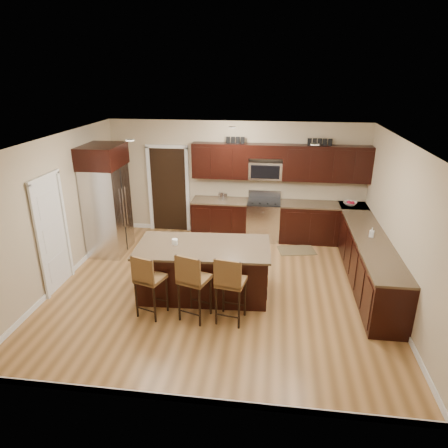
# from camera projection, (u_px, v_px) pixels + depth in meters

# --- Properties ---
(floor) EXTENTS (6.00, 6.00, 0.00)m
(floor) POSITION_uv_depth(u_px,v_px,m) (220.00, 288.00, 7.37)
(floor) COLOR #A57541
(floor) RESTS_ON ground
(ceiling) EXTENTS (6.00, 6.00, 0.00)m
(ceiling) POSITION_uv_depth(u_px,v_px,m) (220.00, 141.00, 6.39)
(ceiling) COLOR silver
(ceiling) RESTS_ON wall_back
(wall_back) EXTENTS (6.00, 0.00, 6.00)m
(wall_back) POSITION_uv_depth(u_px,v_px,m) (236.00, 179.00, 9.42)
(wall_back) COLOR tan
(wall_back) RESTS_ON floor
(wall_left) EXTENTS (0.00, 5.50, 5.50)m
(wall_left) POSITION_uv_depth(u_px,v_px,m) (57.00, 212.00, 7.25)
(wall_left) COLOR tan
(wall_left) RESTS_ON floor
(wall_right) EXTENTS (0.00, 5.50, 5.50)m
(wall_right) POSITION_uv_depth(u_px,v_px,m) (402.00, 228.00, 6.52)
(wall_right) COLOR tan
(wall_right) RESTS_ON floor
(base_cabinets) EXTENTS (4.02, 3.96, 0.92)m
(base_cabinets) POSITION_uv_depth(u_px,v_px,m) (320.00, 240.00, 8.31)
(base_cabinets) COLOR black
(base_cabinets) RESTS_ON floor
(upper_cabinets) EXTENTS (4.00, 0.33, 0.80)m
(upper_cabinets) POSITION_uv_depth(u_px,v_px,m) (282.00, 161.00, 8.97)
(upper_cabinets) COLOR black
(upper_cabinets) RESTS_ON wall_back
(range) EXTENTS (0.76, 0.64, 1.11)m
(range) POSITION_uv_depth(u_px,v_px,m) (263.00, 220.00, 9.38)
(range) COLOR silver
(range) RESTS_ON floor
(microwave) EXTENTS (0.76, 0.31, 0.40)m
(microwave) POSITION_uv_depth(u_px,v_px,m) (265.00, 170.00, 9.11)
(microwave) COLOR silver
(microwave) RESTS_ON upper_cabinets
(doorway) EXTENTS (0.85, 0.03, 2.06)m
(doorway) POSITION_uv_depth(u_px,v_px,m) (169.00, 190.00, 9.73)
(doorway) COLOR black
(doorway) RESTS_ON floor
(pantry_door) EXTENTS (0.03, 0.80, 2.04)m
(pantry_door) POSITION_uv_depth(u_px,v_px,m) (52.00, 235.00, 7.09)
(pantry_door) COLOR white
(pantry_door) RESTS_ON floor
(letter_decor) EXTENTS (2.20, 0.03, 0.15)m
(letter_decor) POSITION_uv_depth(u_px,v_px,m) (276.00, 141.00, 8.82)
(letter_decor) COLOR black
(letter_decor) RESTS_ON upper_cabinets
(island) EXTENTS (2.38, 1.34, 0.92)m
(island) POSITION_uv_depth(u_px,v_px,m) (204.00, 271.00, 7.08)
(island) COLOR black
(island) RESTS_ON floor
(stool_left) EXTENTS (0.51, 0.51, 1.09)m
(stool_left) POSITION_uv_depth(u_px,v_px,m) (148.00, 279.00, 6.30)
(stool_left) COLOR brown
(stool_left) RESTS_ON floor
(stool_mid) EXTENTS (0.55, 0.55, 1.16)m
(stool_mid) POSITION_uv_depth(u_px,v_px,m) (192.00, 280.00, 6.19)
(stool_mid) COLOR brown
(stool_mid) RESTS_ON floor
(stool_right) EXTENTS (0.50, 0.50, 1.15)m
(stool_right) POSITION_uv_depth(u_px,v_px,m) (230.00, 283.00, 6.12)
(stool_right) COLOR brown
(stool_right) RESTS_ON floor
(refrigerator) EXTENTS (0.79, 1.01, 2.35)m
(refrigerator) POSITION_uv_depth(u_px,v_px,m) (107.00, 199.00, 8.46)
(refrigerator) COLOR silver
(refrigerator) RESTS_ON floor
(floor_mat) EXTENTS (0.89, 0.68, 0.01)m
(floor_mat) POSITION_uv_depth(u_px,v_px,m) (296.00, 250.00, 8.90)
(floor_mat) COLOR brown
(floor_mat) RESTS_ON floor
(fruit_bowl) EXTENTS (0.38, 0.38, 0.07)m
(fruit_bowl) POSITION_uv_depth(u_px,v_px,m) (350.00, 204.00, 8.97)
(fruit_bowl) COLOR silver
(fruit_bowl) RESTS_ON base_cabinets
(soap_bottle) EXTENTS (0.10, 0.10, 0.18)m
(soap_bottle) POSITION_uv_depth(u_px,v_px,m) (372.00, 232.00, 7.25)
(soap_bottle) COLOR #B2B2B2
(soap_bottle) RESTS_ON base_cabinets
(canister_tall) EXTENTS (0.12, 0.12, 0.18)m
(canister_tall) POSITION_uv_depth(u_px,v_px,m) (221.00, 196.00, 9.31)
(canister_tall) COLOR silver
(canister_tall) RESTS_ON base_cabinets
(canister_short) EXTENTS (0.11, 0.11, 0.16)m
(canister_short) POSITION_uv_depth(u_px,v_px,m) (225.00, 197.00, 9.30)
(canister_short) COLOR silver
(canister_short) RESTS_ON base_cabinets
(island_jar) EXTENTS (0.10, 0.10, 0.10)m
(island_jar) POSITION_uv_depth(u_px,v_px,m) (175.00, 242.00, 6.94)
(island_jar) COLOR white
(island_jar) RESTS_ON island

